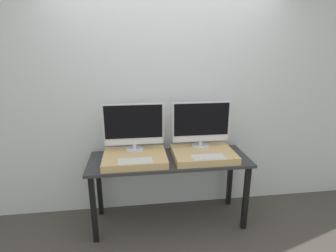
{
  "coord_description": "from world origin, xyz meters",
  "views": [
    {
      "loc": [
        -0.35,
        -2.22,
        1.87
      ],
      "look_at": [
        0.0,
        0.41,
        1.08
      ],
      "focal_mm": 28.0,
      "sensor_mm": 36.0,
      "label": 1
    }
  ],
  "objects_px": {
    "monitor_left": "(134,126)",
    "keyboard_right": "(208,157)",
    "monitor_right": "(201,124)",
    "keyboard_left": "(135,161)"
  },
  "relations": [
    {
      "from": "keyboard_left",
      "to": "monitor_right",
      "type": "distance_m",
      "value": 0.82
    },
    {
      "from": "monitor_left",
      "to": "monitor_right",
      "type": "distance_m",
      "value": 0.72
    },
    {
      "from": "keyboard_left",
      "to": "monitor_left",
      "type": "bearing_deg",
      "value": 90.0
    },
    {
      "from": "monitor_right",
      "to": "monitor_left",
      "type": "bearing_deg",
      "value": 180.0
    },
    {
      "from": "monitor_left",
      "to": "keyboard_right",
      "type": "bearing_deg",
      "value": -23.16
    },
    {
      "from": "keyboard_left",
      "to": "monitor_right",
      "type": "bearing_deg",
      "value": 23.16
    },
    {
      "from": "monitor_left",
      "to": "keyboard_left",
      "type": "xyz_separation_m",
      "value": [
        0.0,
        -0.31,
        -0.25
      ]
    },
    {
      "from": "keyboard_left",
      "to": "keyboard_right",
      "type": "relative_size",
      "value": 1.0
    },
    {
      "from": "monitor_left",
      "to": "keyboard_right",
      "type": "height_order",
      "value": "monitor_left"
    },
    {
      "from": "monitor_right",
      "to": "keyboard_right",
      "type": "bearing_deg",
      "value": -90.0
    }
  ]
}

